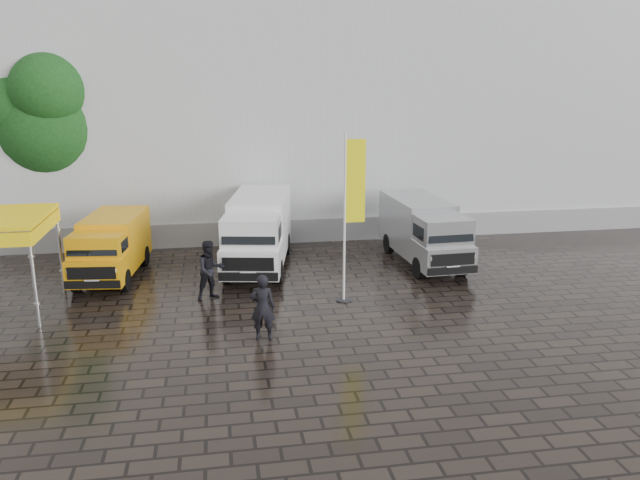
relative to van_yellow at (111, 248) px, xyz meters
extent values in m
plane|color=black|center=(7.99, -4.26, -1.06)|extent=(120.00, 120.00, 0.00)
cube|color=silver|center=(9.99, 11.74, 4.94)|extent=(44.00, 16.00, 12.00)
cube|color=gray|center=(9.99, 3.69, -0.56)|extent=(44.00, 0.15, 1.00)
cylinder|color=silver|center=(-1.40, -1.18, 0.33)|extent=(0.10, 0.10, 2.78)
cylinder|color=silver|center=(-1.40, -4.29, 0.33)|extent=(0.10, 0.10, 2.78)
cylinder|color=black|center=(7.54, -3.60, -1.04)|extent=(0.50, 0.50, 0.04)
cylinder|color=white|center=(7.54, -3.60, 1.58)|extent=(0.07, 0.07, 5.28)
cube|color=#FFF20D|center=(7.87, -3.60, 2.74)|extent=(0.60, 0.03, 2.53)
cylinder|color=black|center=(-2.80, 5.21, 0.98)|extent=(0.57, 0.57, 4.09)
sphere|color=#153C13|center=(-2.80, 5.21, 3.85)|extent=(4.50, 4.50, 4.50)
sphere|color=#153C13|center=(-3.40, 6.11, 5.69)|extent=(2.66, 2.66, 2.66)
cube|color=black|center=(13.87, 3.14, -0.55)|extent=(0.74, 0.74, 1.02)
imported|color=black|center=(4.79, -6.18, -0.15)|extent=(0.73, 0.54, 1.83)
imported|color=black|center=(3.41, -2.73, -0.11)|extent=(1.13, 1.02, 1.90)
camera|label=1|loc=(3.73, -21.80, 5.83)|focal=35.00mm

